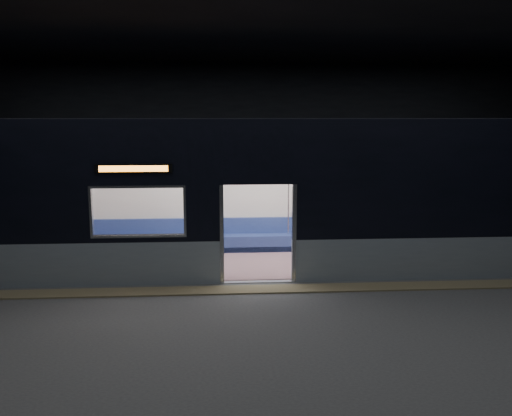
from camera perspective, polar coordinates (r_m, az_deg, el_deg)
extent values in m
cube|color=#47494C|center=(10.33, 0.65, -9.62)|extent=(24.00, 14.00, 0.01)
cube|color=black|center=(9.87, 0.70, 18.84)|extent=(24.00, 14.00, 0.04)
cube|color=black|center=(16.74, -1.24, 6.56)|extent=(24.00, 0.04, 5.00)
cube|color=black|center=(2.98, 11.52, -8.15)|extent=(24.00, 0.04, 5.00)
cube|color=#8C7F59|center=(10.84, 0.41, -8.56)|extent=(22.80, 0.50, 0.03)
cube|color=#8E9CA9|center=(11.89, -23.91, -5.57)|extent=(8.30, 0.12, 0.90)
cube|color=#8E9CA9|center=(12.51, 23.05, -4.79)|extent=(8.30, 0.12, 0.90)
cube|color=black|center=(11.60, -24.44, 2.09)|extent=(8.30, 0.12, 2.30)
cube|color=black|center=(12.23, 23.54, 2.50)|extent=(8.30, 0.12, 2.30)
cube|color=black|center=(10.83, 0.23, 5.53)|extent=(1.40, 0.12, 1.15)
cube|color=#B7BABC|center=(11.04, -3.62, -2.81)|extent=(0.08, 0.14, 2.05)
cube|color=#B7BABC|center=(11.14, 4.02, -2.70)|extent=(0.08, 0.14, 2.05)
cube|color=black|center=(10.87, -12.76, 4.07)|extent=(1.50, 0.04, 0.18)
cube|color=orange|center=(10.87, -12.77, 4.07)|extent=(1.34, 0.03, 0.12)
cube|color=silver|center=(13.80, -0.64, 2.14)|extent=(18.00, 0.12, 3.20)
cube|color=black|center=(12.24, -0.26, 9.05)|extent=(18.00, 3.00, 0.15)
cube|color=gray|center=(12.70, -0.25, -5.80)|extent=(17.76, 2.76, 0.04)
cube|color=silver|center=(12.29, -0.26, 4.74)|extent=(17.76, 2.76, 0.10)
cube|color=navy|center=(13.73, -0.55, -3.65)|extent=(11.00, 0.48, 0.41)
cube|color=navy|center=(13.82, -0.60, -1.84)|extent=(11.00, 0.10, 0.40)
cube|color=#7D5B60|center=(11.84, -16.15, -6.21)|extent=(4.40, 0.48, 0.41)
cube|color=#7D5B60|center=(12.26, 15.74, -5.64)|extent=(4.40, 0.48, 0.41)
cylinder|color=silver|center=(11.31, -4.70, -1.77)|extent=(0.04, 0.04, 2.26)
cylinder|color=silver|center=(13.53, -4.58, 0.12)|extent=(0.04, 0.04, 2.26)
cylinder|color=silver|center=(11.44, 4.86, -1.64)|extent=(0.04, 0.04, 2.26)
cylinder|color=silver|center=(13.64, 3.43, 0.21)|extent=(0.04, 0.04, 2.26)
cylinder|color=silver|center=(13.40, -0.55, 3.43)|extent=(11.00, 0.03, 0.03)
cube|color=black|center=(14.01, 12.60, -2.45)|extent=(0.15, 0.43, 0.14)
cube|color=black|center=(14.07, 13.35, -2.43)|extent=(0.15, 0.43, 0.14)
cylinder|color=black|center=(13.89, 12.79, -3.69)|extent=(0.10, 0.10, 0.43)
cylinder|color=black|center=(13.94, 13.54, -3.67)|extent=(0.10, 0.10, 0.43)
cube|color=pink|center=(14.20, 12.77, -2.22)|extent=(0.36, 0.20, 0.18)
cylinder|color=pink|center=(14.16, 12.79, -0.94)|extent=(0.35, 0.35, 0.47)
sphere|color=tan|center=(14.09, 12.86, 0.38)|extent=(0.19, 0.19, 0.19)
sphere|color=black|center=(14.12, 12.82, 0.55)|extent=(0.20, 0.20, 0.20)
cube|color=black|center=(13.96, 13.22, -1.94)|extent=(0.32, 0.30, 0.13)
cube|color=white|center=(14.85, 18.77, 1.70)|extent=(1.02, 0.03, 0.66)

